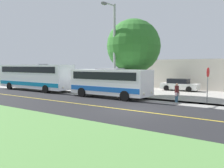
{
  "coord_description": "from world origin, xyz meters",
  "views": [
    {
      "loc": [
        14.2,
        8.75,
        3.06
      ],
      "look_at": [
        -3.5,
        -4.18,
        1.4
      ],
      "focal_mm": 39.76,
      "sensor_mm": 36.0,
      "label": 1
    }
  ],
  "objects_px": {
    "pedestrian_with_bags": "(177,92)",
    "tree_curbside": "(134,46)",
    "parked_car_near": "(180,85)",
    "transit_bus_rear": "(34,76)",
    "stop_sign": "(208,79)",
    "shuttle_bus_front": "(110,81)",
    "street_light_pole": "(114,47)"
  },
  "relations": [
    {
      "from": "transit_bus_rear",
      "to": "tree_curbside",
      "type": "xyz_separation_m",
      "value": [
        -2.92,
        12.2,
        3.22
      ]
    },
    {
      "from": "shuttle_bus_front",
      "to": "street_light_pole",
      "type": "relative_size",
      "value": 0.92
    },
    {
      "from": "street_light_pole",
      "to": "parked_car_near",
      "type": "relative_size",
      "value": 1.97
    },
    {
      "from": "pedestrian_with_bags",
      "to": "tree_curbside",
      "type": "relative_size",
      "value": 0.21
    },
    {
      "from": "parked_car_near",
      "to": "tree_curbside",
      "type": "bearing_deg",
      "value": -16.08
    },
    {
      "from": "shuttle_bus_front",
      "to": "transit_bus_rear",
      "type": "bearing_deg",
      "value": -89.84
    },
    {
      "from": "parked_car_near",
      "to": "transit_bus_rear",
      "type": "bearing_deg",
      "value": -54.52
    },
    {
      "from": "pedestrian_with_bags",
      "to": "transit_bus_rear",
      "type": "bearing_deg",
      "value": -87.03
    },
    {
      "from": "pedestrian_with_bags",
      "to": "stop_sign",
      "type": "distance_m",
      "value": 2.61
    },
    {
      "from": "stop_sign",
      "to": "tree_curbside",
      "type": "distance_m",
      "value": 8.33
    },
    {
      "from": "transit_bus_rear",
      "to": "street_light_pole",
      "type": "xyz_separation_m",
      "value": [
        -0.4,
        11.55,
        3.02
      ]
    },
    {
      "from": "stop_sign",
      "to": "parked_car_near",
      "type": "height_order",
      "value": "stop_sign"
    },
    {
      "from": "street_light_pole",
      "to": "transit_bus_rear",
      "type": "bearing_deg",
      "value": -88.0
    },
    {
      "from": "shuttle_bus_front",
      "to": "transit_bus_rear",
      "type": "distance_m",
      "value": 11.37
    },
    {
      "from": "street_light_pole",
      "to": "stop_sign",
      "type": "bearing_deg",
      "value": 98.3
    },
    {
      "from": "shuttle_bus_front",
      "to": "tree_curbside",
      "type": "xyz_separation_m",
      "value": [
        -2.89,
        0.83,
        3.45
      ]
    },
    {
      "from": "shuttle_bus_front",
      "to": "parked_car_near",
      "type": "height_order",
      "value": "shuttle_bus_front"
    },
    {
      "from": "tree_curbside",
      "to": "transit_bus_rear",
      "type": "bearing_deg",
      "value": -76.56
    },
    {
      "from": "transit_bus_rear",
      "to": "parked_car_near",
      "type": "relative_size",
      "value": 2.57
    },
    {
      "from": "transit_bus_rear",
      "to": "pedestrian_with_bags",
      "type": "relative_size",
      "value": 7.21
    },
    {
      "from": "pedestrian_with_bags",
      "to": "tree_curbside",
      "type": "bearing_deg",
      "value": -110.36
    },
    {
      "from": "street_light_pole",
      "to": "pedestrian_with_bags",
      "type": "bearing_deg",
      "value": 94.8
    },
    {
      "from": "stop_sign",
      "to": "street_light_pole",
      "type": "xyz_separation_m",
      "value": [
        1.21,
        -8.32,
        2.83
      ]
    },
    {
      "from": "transit_bus_rear",
      "to": "tree_curbside",
      "type": "bearing_deg",
      "value": 103.44
    },
    {
      "from": "transit_bus_rear",
      "to": "stop_sign",
      "type": "height_order",
      "value": "transit_bus_rear"
    },
    {
      "from": "shuttle_bus_front",
      "to": "stop_sign",
      "type": "xyz_separation_m",
      "value": [
        -1.59,
        8.49,
        0.43
      ]
    },
    {
      "from": "tree_curbside",
      "to": "pedestrian_with_bags",
      "type": "bearing_deg",
      "value": 69.64
    },
    {
      "from": "shuttle_bus_front",
      "to": "pedestrian_with_bags",
      "type": "relative_size",
      "value": 5.11
    },
    {
      "from": "parked_car_near",
      "to": "tree_curbside",
      "type": "relative_size",
      "value": 0.58
    },
    {
      "from": "transit_bus_rear",
      "to": "tree_curbside",
      "type": "height_order",
      "value": "tree_curbside"
    },
    {
      "from": "pedestrian_with_bags",
      "to": "parked_car_near",
      "type": "relative_size",
      "value": 0.36
    },
    {
      "from": "transit_bus_rear",
      "to": "pedestrian_with_bags",
      "type": "distance_m",
      "value": 17.66
    }
  ]
}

